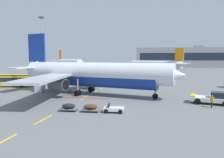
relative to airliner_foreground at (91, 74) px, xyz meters
name	(u,v)px	position (x,y,z in m)	size (l,w,h in m)	color
ground	(197,88)	(21.85, 14.01, -3.95)	(400.00, 400.00, 0.00)	slate
apron_paint_markings	(106,86)	(-0.15, 12.10, -3.95)	(8.00, 97.19, 0.01)	yellow
airliner_foreground	(91,74)	(0.00, 0.00, 0.00)	(34.65, 33.93, 12.20)	silver
pushback_tug	(213,98)	(20.99, -4.28, -3.05)	(6.44, 4.09, 2.08)	silver
airliner_mid_left	(69,63)	(-41.30, 82.74, 0.05)	(30.11, 29.17, 12.37)	white
airliner_far_center	(156,65)	(11.54, 64.04, -0.29)	(29.25, 27.17, 11.29)	silver
apron_shuttle_bus	(8,80)	(-23.39, 5.90, -2.20)	(12.32, 4.89, 3.00)	yellow
catering_truck	(170,78)	(15.86, 21.26, -2.30)	(3.47, 7.28, 3.14)	black
baggage_train	(91,108)	(4.05, -12.77, -3.42)	(8.68, 2.16, 1.14)	silver
ground_crew_worker	(212,100)	(20.20, -6.97, -2.92)	(0.44, 0.68, 1.78)	#191E38
uld_cargo_container	(40,88)	(-11.31, 0.33, -3.15)	(1.74, 1.71, 1.60)	#B7BCC6
apron_light_mast_near	(42,39)	(-35.15, 42.41, 11.05)	(1.80, 1.80, 24.01)	slate
terminal_satellite	(183,57)	(31.55, 130.78, 3.37)	(69.95, 20.48, 16.20)	gray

